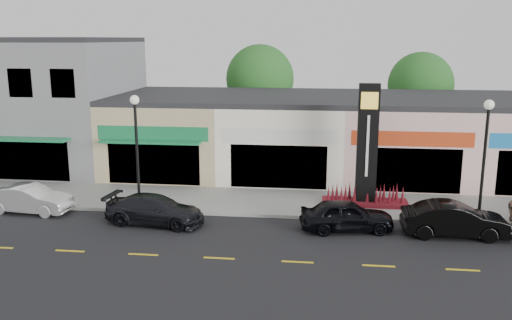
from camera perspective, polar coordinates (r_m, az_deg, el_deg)
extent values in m
plane|color=black|center=(23.56, 4.73, -7.79)|extent=(120.00, 120.00, 0.00)
cube|color=gray|center=(27.65, 5.09, -4.51)|extent=(52.00, 4.30, 0.15)
cube|color=gray|center=(25.51, 4.92, -5.99)|extent=(52.00, 0.20, 0.15)
cube|color=slate|center=(38.68, -22.23, 5.46)|extent=(12.00, 10.00, 8.00)
cube|color=#262628|center=(38.45, -22.75, 11.60)|extent=(12.00, 10.00, 0.30)
cube|color=black|center=(33.24, -23.55, 7.45)|extent=(1.40, 0.10, 1.60)
cube|color=black|center=(32.06, -19.66, 7.61)|extent=(1.40, 0.10, 1.60)
cube|color=tan|center=(35.33, -8.36, 2.80)|extent=(7.00, 10.00, 4.50)
cube|color=#262628|center=(35.00, -8.49, 6.67)|extent=(7.00, 10.00, 0.30)
cube|color=black|center=(30.84, -10.70, -0.34)|extent=(5.25, 0.10, 2.40)
cube|color=#197443|center=(30.51, -10.83, 2.78)|extent=(6.30, 0.12, 0.80)
cube|color=#197443|center=(30.15, -11.06, 1.88)|extent=(5.60, 0.90, 0.12)
cube|color=white|center=(34.17, 3.05, 2.58)|extent=(7.00, 10.00, 4.50)
cube|color=#262628|center=(33.83, 3.10, 6.59)|extent=(7.00, 10.00, 0.30)
cube|color=black|center=(29.51, 2.37, -0.71)|extent=(5.25, 0.10, 2.40)
cube|color=silver|center=(29.16, 2.40, 2.54)|extent=(6.30, 0.12, 0.80)
cube|color=beige|center=(34.43, 14.76, 2.26)|extent=(7.00, 10.00, 4.50)
cube|color=#262628|center=(34.09, 14.99, 6.23)|extent=(7.00, 10.00, 0.30)
cube|color=black|center=(29.80, 15.92, -1.05)|extent=(5.25, 0.10, 2.40)
cube|color=#C43E1A|center=(29.46, 16.11, 2.16)|extent=(6.30, 0.12, 0.80)
cylinder|color=#382619|center=(42.36, 0.40, 3.63)|extent=(0.36, 0.36, 3.15)
sphere|color=#194917|center=(41.95, 0.41, 8.57)|extent=(5.20, 5.20, 5.20)
cylinder|color=#382619|center=(42.73, 16.63, 3.06)|extent=(0.36, 0.36, 2.97)
sphere|color=#194917|center=(42.33, 16.92, 7.61)|extent=(4.80, 4.80, 4.80)
cylinder|color=black|center=(27.25, -12.15, -4.52)|extent=(0.32, 0.32, 0.30)
cylinder|color=black|center=(26.63, -12.40, 0.63)|extent=(0.14, 0.14, 5.00)
sphere|color=silver|center=(26.23, -12.67, 6.19)|extent=(0.44, 0.44, 0.44)
cylinder|color=black|center=(26.82, 22.39, -5.49)|extent=(0.32, 0.32, 0.30)
cylinder|color=black|center=(26.19, 22.84, -0.28)|extent=(0.14, 0.14, 5.00)
sphere|color=silver|center=(25.78, 23.34, 5.36)|extent=(0.44, 0.44, 0.44)
cube|color=#530E0E|center=(27.54, 11.36, -4.40)|extent=(4.20, 1.30, 0.20)
cube|color=black|center=(26.85, 11.62, 1.52)|extent=(1.00, 0.40, 6.00)
cube|color=yellow|center=(26.31, 11.87, 6.14)|extent=(0.80, 0.05, 0.80)
cube|color=silver|center=(26.63, 11.66, 1.43)|extent=(0.12, 0.04, 3.00)
imported|color=white|center=(28.30, -22.72, -3.80)|extent=(1.77, 4.22, 1.35)
imported|color=black|center=(24.98, -10.60, -5.18)|extent=(2.40, 4.72, 1.31)
imported|color=black|center=(24.02, 9.51, -5.78)|extent=(2.18, 4.22, 1.37)
imported|color=black|center=(24.52, 20.18, -5.93)|extent=(1.55, 4.40, 1.45)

